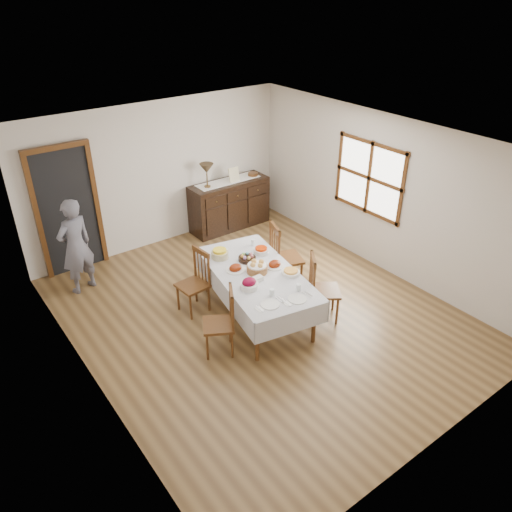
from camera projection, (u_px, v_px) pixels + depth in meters
ground at (260, 314)px, 7.46m from camera, size 6.00×6.00×0.00m
room_shell at (234, 206)px, 6.87m from camera, size 5.02×6.02×2.65m
dining_table at (256, 278)px, 7.13m from camera, size 1.47×2.30×0.73m
chair_left_near at (222, 321)px, 6.51m from camera, size 0.54×0.54×0.96m
chair_left_far at (195, 281)px, 7.34m from camera, size 0.44×0.44×0.98m
chair_right_near at (321, 287)px, 7.14m from camera, size 0.59×0.59×1.02m
chair_right_far at (283, 255)px, 7.87m from camera, size 0.59×0.59×1.11m
sideboard at (229, 205)px, 9.80m from camera, size 1.59×0.57×0.95m
person at (75, 243)px, 7.64m from camera, size 0.59×0.47×1.66m
bread_basket at (257, 268)px, 7.06m from camera, size 0.30×0.30×0.18m
egg_basket at (247, 258)px, 7.37m from camera, size 0.26×0.26×0.11m
ham_platter_a at (235, 268)px, 7.13m from camera, size 0.28×0.28×0.11m
ham_platter_b at (275, 265)px, 7.22m from camera, size 0.27×0.27×0.11m
beet_bowl at (249, 284)px, 6.71m from camera, size 0.26×0.26×0.15m
carrot_bowl at (261, 251)px, 7.56m from camera, size 0.23×0.23×0.10m
pineapple_bowl at (220, 254)px, 7.43m from camera, size 0.26×0.26×0.14m
casserole_dish at (291, 272)px, 7.03m from camera, size 0.26×0.26×0.07m
butter_dish at (258, 279)px, 6.87m from camera, size 0.15×0.11×0.07m
setting_left at (270, 300)px, 6.45m from camera, size 0.44×0.31×0.10m
setting_right at (297, 295)px, 6.55m from camera, size 0.44×0.31×0.10m
glass_far_a at (226, 252)px, 7.50m from camera, size 0.06×0.06×0.10m
glass_far_b at (253, 242)px, 7.77m from camera, size 0.06×0.06×0.10m
runner at (228, 181)px, 9.58m from camera, size 1.30×0.35×0.01m
table_lamp at (207, 169)px, 9.14m from camera, size 0.26×0.26×0.46m
picture_frame at (234, 175)px, 9.49m from camera, size 0.22×0.08×0.28m
deco_bowl at (253, 174)px, 9.83m from camera, size 0.20×0.20×0.06m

